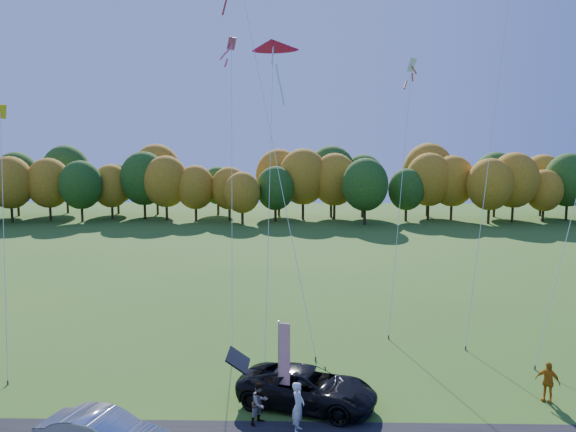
{
  "coord_description": "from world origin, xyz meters",
  "views": [
    {
      "loc": [
        0.63,
        -21.16,
        10.45
      ],
      "look_at": [
        0.0,
        6.0,
        7.0
      ],
      "focal_mm": 35.0,
      "sensor_mm": 36.0,
      "label": 1
    }
  ],
  "objects": [
    {
      "name": "ground",
      "position": [
        0.0,
        0.0,
        0.0
      ],
      "size": [
        160.0,
        160.0,
        0.0
      ],
      "primitive_type": "plane",
      "color": "#2A5717"
    },
    {
      "name": "tree_line",
      "position": [
        0.0,
        55.0,
        0.0
      ],
      "size": [
        116.0,
        12.0,
        10.0
      ],
      "primitive_type": null,
      "color": "#1E4711",
      "rests_on": "ground"
    },
    {
      "name": "black_suv",
      "position": [
        0.92,
        0.29,
        0.77
      ],
      "size": [
        6.1,
        4.19,
        1.55
      ],
      "primitive_type": "imported",
      "rotation": [
        0.0,
        0.0,
        1.25
      ],
      "color": "black",
      "rests_on": "ground"
    },
    {
      "name": "person_tailgate_a",
      "position": [
        0.55,
        -1.71,
        0.94
      ],
      "size": [
        0.57,
        0.76,
        1.88
      ],
      "primitive_type": "imported",
      "rotation": [
        0.0,
        0.0,
        1.39
      ],
      "color": "silver",
      "rests_on": "ground"
    },
    {
      "name": "person_tailgate_b",
      "position": [
        -0.9,
        -1.14,
        0.79
      ],
      "size": [
        0.96,
        0.98,
        1.59
      ],
      "primitive_type": "imported",
      "rotation": [
        0.0,
        0.0,
        0.87
      ],
      "color": "gray",
      "rests_on": "ground"
    },
    {
      "name": "person_east",
      "position": [
        10.76,
        0.99,
        0.83
      ],
      "size": [
        1.01,
        0.94,
        1.66
      ],
      "primitive_type": "imported",
      "rotation": [
        0.0,
        0.0,
        -0.7
      ],
      "color": "#BB6F11",
      "rests_on": "ground"
    },
    {
      "name": "feather_flag",
      "position": [
        -0.05,
        -0.13,
        2.23
      ],
      "size": [
        0.48,
        0.16,
        3.67
      ],
      "color": "#999999",
      "rests_on": "ground"
    },
    {
      "name": "kite_delta_blue",
      "position": [
        -1.04,
        9.51,
        11.1
      ],
      "size": [
        6.34,
        9.9,
        23.18
      ],
      "color": "#4C3F33",
      "rests_on": "ground"
    },
    {
      "name": "kite_parafoil_orange",
      "position": [
        12.2,
        12.19,
        16.26
      ],
      "size": [
        7.99,
        11.53,
        32.9
      ],
      "color": "#4C3F33",
      "rests_on": "ground"
    },
    {
      "name": "kite_delta_red",
      "position": [
        -1.01,
        10.72,
        13.81
      ],
      "size": [
        2.85,
        10.22,
        17.81
      ],
      "color": "#4C3F33",
      "rests_on": "ground"
    },
    {
      "name": "kite_diamond_yellow",
      "position": [
        -13.66,
        5.13,
        6.21
      ],
      "size": [
        3.52,
        6.83,
        12.91
      ],
      "color": "#4C3F33",
      "rests_on": "ground"
    },
    {
      "name": "kite_diamond_white",
      "position": [
        6.56,
        12.07,
        7.91
      ],
      "size": [
        3.02,
        8.17,
        16.38
      ],
      "color": "#4C3F33",
      "rests_on": "ground"
    },
    {
      "name": "kite_diamond_pink",
      "position": [
        -2.99,
        8.06,
        8.35
      ],
      "size": [
        1.12,
        6.25,
        16.68
      ],
      "color": "#4C3F33",
      "rests_on": "ground"
    }
  ]
}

